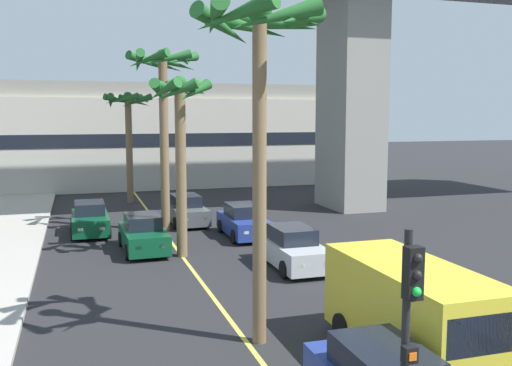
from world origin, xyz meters
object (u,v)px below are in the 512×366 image
(palm_tree_far_median, at_px, (128,116))
(car_queue_fifth, at_px, (186,211))
(car_queue_front, at_px, (293,249))
(palm_tree_mid_median, at_px, (163,87))
(car_queue_second, at_px, (143,234))
(palm_tree_farthest_median, at_px, (180,119))
(delivery_van, at_px, (411,310))
(traffic_light_median_near, at_px, (408,332))
(palm_tree_near_median, at_px, (259,58))
(car_queue_fourth, at_px, (244,222))
(car_queue_sixth, at_px, (90,219))

(palm_tree_far_median, bearing_deg, car_queue_fifth, -75.94)
(car_queue_front, height_order, palm_tree_mid_median, palm_tree_mid_median)
(car_queue_second, relative_size, car_queue_fifth, 1.00)
(car_queue_second, xyz_separation_m, palm_tree_farthest_median, (1.40, -1.45, 4.92))
(car_queue_fifth, height_order, delivery_van, delivery_van)
(delivery_van, distance_m, traffic_light_median_near, 5.37)
(car_queue_front, distance_m, palm_tree_farthest_median, 6.84)
(palm_tree_near_median, bearing_deg, delivery_van, -37.21)
(car_queue_fourth, height_order, palm_tree_near_median, palm_tree_near_median)
(car_queue_front, distance_m, car_queue_second, 6.76)
(car_queue_sixth, distance_m, traffic_light_median_near, 22.29)
(delivery_van, bearing_deg, car_queue_sixth, 111.24)
(car_queue_front, xyz_separation_m, delivery_van, (-0.44, -8.75, 0.57))
(car_queue_front, height_order, car_queue_second, same)
(car_queue_fifth, distance_m, traffic_light_median_near, 23.04)
(car_queue_fifth, relative_size, palm_tree_far_median, 0.57)
(palm_tree_farthest_median, bearing_deg, car_queue_front, -38.09)
(car_queue_second, height_order, palm_tree_near_median, palm_tree_near_median)
(traffic_light_median_near, bearing_deg, palm_tree_near_median, 91.13)
(delivery_van, relative_size, palm_tree_near_median, 0.61)
(car_queue_fifth, relative_size, palm_tree_mid_median, 0.46)
(palm_tree_mid_median, bearing_deg, palm_tree_far_median, 94.86)
(car_queue_fourth, bearing_deg, palm_tree_near_median, -104.38)
(car_queue_second, xyz_separation_m, palm_tree_mid_median, (1.56, 3.99, 6.43))
(car_queue_sixth, xyz_separation_m, palm_tree_far_median, (2.80, 9.68, 4.97))
(car_queue_fourth, bearing_deg, palm_tree_mid_median, 143.17)
(car_queue_fourth, xyz_separation_m, delivery_van, (-0.19, -14.62, 0.57))
(palm_tree_near_median, relative_size, palm_tree_farthest_median, 1.17)
(car_queue_fourth, relative_size, delivery_van, 0.78)
(car_queue_second, xyz_separation_m, palm_tree_near_median, (1.73, -10.87, 6.45))
(car_queue_fourth, height_order, palm_tree_mid_median, palm_tree_mid_median)
(car_queue_sixth, height_order, traffic_light_median_near, traffic_light_median_near)
(car_queue_front, xyz_separation_m, car_queue_sixth, (-7.25, 8.77, 0.00))
(car_queue_front, height_order, traffic_light_median_near, traffic_light_median_near)
(car_queue_fourth, xyz_separation_m, car_queue_fifth, (-2.04, 3.98, 0.00))
(delivery_van, distance_m, palm_tree_mid_median, 18.37)
(car_queue_front, relative_size, palm_tree_far_median, 0.56)
(car_queue_fifth, xyz_separation_m, palm_tree_farthest_median, (-1.46, -6.92, 4.92))
(car_queue_second, xyz_separation_m, traffic_light_median_near, (1.86, -17.46, 1.99))
(palm_tree_mid_median, distance_m, palm_tree_far_median, 10.22)
(palm_tree_mid_median, distance_m, palm_tree_farthest_median, 5.65)
(palm_tree_farthest_median, bearing_deg, car_queue_sixth, 120.96)
(car_queue_front, relative_size, traffic_light_median_near, 0.98)
(car_queue_second, relative_size, palm_tree_far_median, 0.57)
(car_queue_fourth, height_order, traffic_light_median_near, traffic_light_median_near)
(palm_tree_far_median, bearing_deg, car_queue_second, -92.87)
(car_queue_fourth, distance_m, delivery_van, 14.64)
(car_queue_fourth, distance_m, traffic_light_median_near, 19.29)
(car_queue_fourth, relative_size, palm_tree_farthest_median, 0.56)
(car_queue_fourth, distance_m, car_queue_sixth, 7.57)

